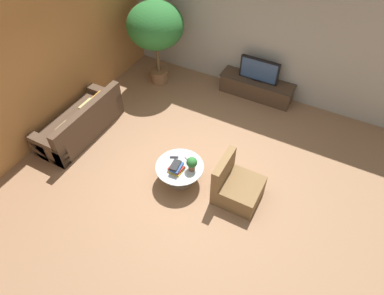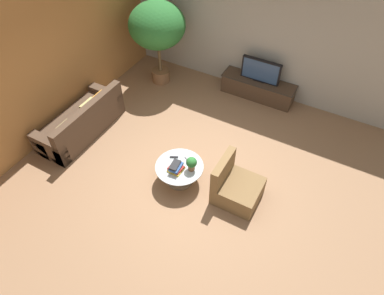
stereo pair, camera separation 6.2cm
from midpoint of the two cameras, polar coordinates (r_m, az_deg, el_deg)
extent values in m
plane|color=#8C6647|center=(6.82, -0.70, -4.19)|extent=(24.00, 24.00, 0.00)
cube|color=#A39E93|center=(8.26, 10.69, 18.51)|extent=(7.40, 0.12, 3.00)
cube|color=#B2753D|center=(7.67, -22.57, 13.38)|extent=(0.12, 7.40, 3.00)
cube|color=#473323|center=(8.59, 10.47, 9.75)|extent=(1.75, 0.48, 0.47)
cube|color=#2D2823|center=(8.46, 10.67, 10.97)|extent=(1.78, 0.50, 0.02)
cube|color=black|center=(8.30, 10.95, 12.57)|extent=(0.93, 0.08, 0.55)
cube|color=navy|center=(8.27, 10.84, 12.44)|extent=(0.86, 0.00, 0.50)
cube|color=black|center=(8.45, 10.69, 11.09)|extent=(0.28, 0.13, 0.02)
cylinder|color=#756656|center=(6.70, -2.25, -5.44)|extent=(0.50, 0.50, 0.02)
cylinder|color=#756656|center=(6.55, -2.29, -4.40)|extent=(0.10, 0.10, 0.41)
cylinder|color=#A8B2B7|center=(6.38, -2.35, -3.19)|extent=(0.91, 0.91, 0.02)
cube|color=#4C3828|center=(7.87, -18.38, 3.59)|extent=(0.84, 2.03, 0.42)
cube|color=#4C3828|center=(7.40, -17.18, 5.15)|extent=(0.16, 2.03, 0.42)
cube|color=#4C3828|center=(8.30, -14.41, 7.74)|extent=(0.84, 0.20, 0.54)
cube|color=#4C3828|center=(7.45, -22.97, -0.39)|extent=(0.84, 0.20, 0.54)
cube|color=orange|center=(7.81, -15.49, 7.52)|extent=(0.13, 0.34, 0.31)
cube|color=tan|center=(7.61, -17.17, 6.08)|extent=(0.13, 0.38, 0.34)
cube|color=#422D1E|center=(7.46, -18.84, 4.24)|extent=(0.13, 0.29, 0.26)
cube|color=tan|center=(7.29, -20.66, 2.62)|extent=(0.12, 0.32, 0.29)
cube|color=brown|center=(6.36, 7.46, -7.07)|extent=(0.80, 0.76, 0.40)
cube|color=brown|center=(6.09, 4.99, -3.52)|extent=(0.14, 0.76, 0.46)
cylinder|color=brown|center=(9.05, -5.66, 11.85)|extent=(0.45, 0.45, 0.32)
cylinder|color=brown|center=(8.78, -5.90, 14.52)|extent=(0.08, 0.08, 0.68)
ellipsoid|color=#286B2D|center=(8.36, -6.37, 19.58)|extent=(1.32, 1.32, 1.06)
cylinder|color=brown|center=(6.28, -0.32, -3.33)|extent=(0.12, 0.12, 0.11)
sphere|color=#286B2D|center=(6.17, -0.32, -2.49)|extent=(0.20, 0.20, 0.20)
cube|color=gold|center=(6.31, -2.88, -3.67)|extent=(0.25, 0.27, 0.03)
cube|color=#A32823|center=(6.28, -2.92, -3.44)|extent=(0.26, 0.25, 0.04)
cube|color=#2D4C84|center=(6.24, -2.90, -3.28)|extent=(0.19, 0.29, 0.04)
cube|color=#232326|center=(6.21, -3.07, -2.95)|extent=(0.17, 0.27, 0.04)
cube|color=black|center=(6.51, -3.27, -1.63)|extent=(0.16, 0.11, 0.02)
cube|color=gray|center=(6.48, -0.97, -1.93)|extent=(0.16, 0.11, 0.02)
camera|label=1|loc=(0.03, -90.27, -0.29)|focal=32.00mm
camera|label=2|loc=(0.03, 89.73, 0.29)|focal=32.00mm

